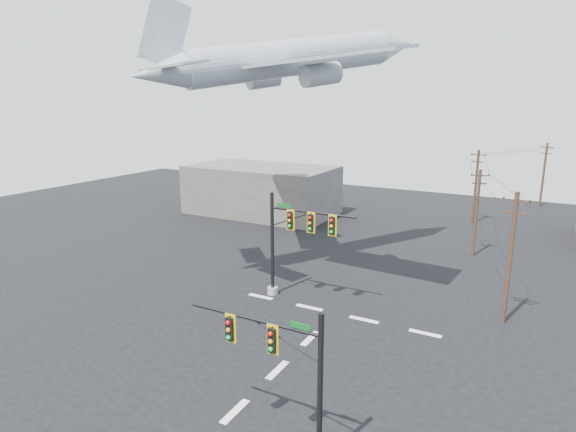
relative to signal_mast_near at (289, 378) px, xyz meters
The scene contains 11 objects.
ground 5.12m from the signal_mast_near, 161.14° to the left, with size 120.00×120.00×0.00m, color black.
lane_markings 8.22m from the signal_mast_near, 118.40° to the left, with size 14.00×21.20×0.01m.
signal_mast_near is the anchor object (origin of this frame).
signal_mast_far 15.87m from the signal_mast_near, 117.95° to the left, with size 6.75×0.85×7.72m.
utility_pole_a 18.37m from the signal_mast_near, 69.09° to the left, with size 1.69×0.62×8.66m.
utility_pole_b 30.95m from the signal_mast_near, 84.89° to the left, with size 1.61×0.50×8.06m.
utility_pole_c 43.38m from the signal_mast_near, 88.74° to the left, with size 1.72×0.60×8.61m.
utility_pole_d 58.15m from the signal_mast_near, 82.48° to the left, with size 1.70×0.74×8.56m.
power_lines 38.10m from the signal_mast_near, 84.42° to the left, with size 8.26×40.52×0.25m.
airliner 25.53m from the signal_mast_near, 117.95° to the left, with size 20.81×22.81×6.56m.
building_left 43.19m from the signal_mast_near, 123.03° to the left, with size 18.00×10.00×6.00m, color #66605A.
Camera 1 is at (11.52, -16.02, 14.12)m, focal length 30.00 mm.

